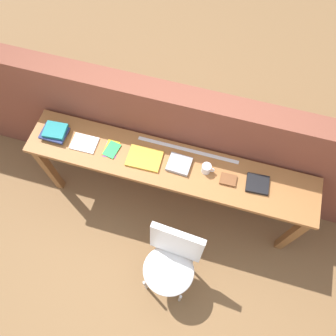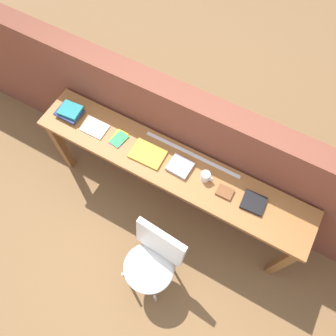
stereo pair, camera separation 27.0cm
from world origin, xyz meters
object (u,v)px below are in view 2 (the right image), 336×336
at_px(book_open_centre, 148,154).
at_px(book_repair_rightmost, 253,203).
at_px(book_stack_leftmost, 70,112).
at_px(magazine_cycling, 95,128).
at_px(chair_white_moulded, 153,260).
at_px(mug, 206,176).
at_px(leather_journal_brown, 225,192).
at_px(pamphlet_pile_colourful, 119,138).

relative_size(book_open_centre, book_repair_rightmost, 1.59).
xyz_separation_m(book_stack_leftmost, magazine_cycling, (0.27, -0.02, -0.03)).
relative_size(chair_white_moulded, mug, 8.10).
relative_size(book_stack_leftmost, mug, 2.02).
xyz_separation_m(magazine_cycling, leather_journal_brown, (1.26, 0.00, 0.00)).
xyz_separation_m(book_open_centre, leather_journal_brown, (0.72, 0.00, 0.00)).
bearing_deg(book_open_centre, leather_journal_brown, -1.72).
bearing_deg(mug, book_open_centre, -176.27).
relative_size(book_stack_leftmost, leather_journal_brown, 1.71).
bearing_deg(leather_journal_brown, magazine_cycling, 178.65).
xyz_separation_m(chair_white_moulded, magazine_cycling, (-0.98, 0.69, 0.36)).
relative_size(mug, book_repair_rightmost, 0.61).
bearing_deg(book_repair_rightmost, book_stack_leftmost, 176.75).
xyz_separation_m(book_stack_leftmost, pamphlet_pile_colourful, (0.52, -0.00, -0.03)).
relative_size(chair_white_moulded, magazine_cycling, 4.06).
bearing_deg(chair_white_moulded, leather_journal_brown, 67.51).
bearing_deg(magazine_cycling, book_repair_rightmost, 0.07).
distance_m(book_open_centre, book_repair_rightmost, 0.95).
distance_m(chair_white_moulded, magazine_cycling, 1.25).
xyz_separation_m(book_stack_leftmost, mug, (1.34, 0.02, 0.01)).
bearing_deg(book_stack_leftmost, book_repair_rightmost, 0.42).
distance_m(magazine_cycling, pamphlet_pile_colourful, 0.24).
bearing_deg(chair_white_moulded, magazine_cycling, 144.88).
xyz_separation_m(book_stack_leftmost, book_repair_rightmost, (1.77, 0.01, -0.02)).
bearing_deg(book_open_centre, chair_white_moulded, -59.58).
relative_size(pamphlet_pile_colourful, book_repair_rightmost, 0.95).
bearing_deg(leather_journal_brown, pamphlet_pile_colourful, 178.04).
bearing_deg(pamphlet_pile_colourful, mug, 1.66).
bearing_deg(mug, book_stack_leftmost, -179.17).
bearing_deg(pamphlet_pile_colourful, book_stack_leftmost, 179.48).
height_order(magazine_cycling, book_open_centre, book_open_centre).
distance_m(magazine_cycling, book_repair_rightmost, 1.49).
relative_size(book_stack_leftmost, book_open_centre, 0.77).
distance_m(pamphlet_pile_colourful, leather_journal_brown, 1.02).
bearing_deg(mug, leather_journal_brown, -10.06).
height_order(chair_white_moulded, magazine_cycling, magazine_cycling).
bearing_deg(chair_white_moulded, mug, 82.67).
bearing_deg(leather_journal_brown, mug, 168.54).
bearing_deg(chair_white_moulded, book_repair_rightmost, 53.99).
xyz_separation_m(chair_white_moulded, book_stack_leftmost, (-1.25, 0.70, 0.39)).
bearing_deg(book_repair_rightmost, book_open_centre, 178.01).
distance_m(magazine_cycling, mug, 1.07).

